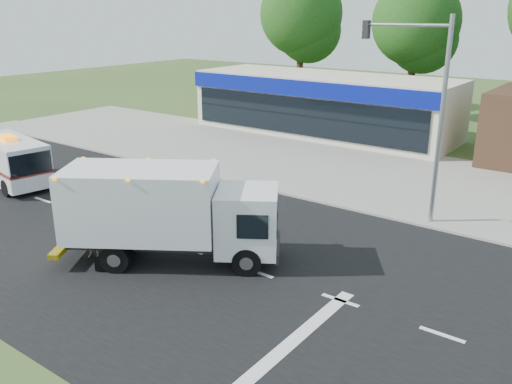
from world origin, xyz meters
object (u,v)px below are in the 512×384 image
Objects in this scene: ems_box_truck at (165,209)px; traffic_signal_pole at (426,99)px; emergency_worker at (92,233)px; ambulance_van at (11,160)px.

traffic_signal_pole is at bearing 25.22° from ems_box_truck.
ambulance_van is at bearing 146.41° from emergency_worker.
traffic_signal_pole is (7.61, 10.00, 4.01)m from emergency_worker.
ambulance_van is 19.27m from traffic_signal_pole.
emergency_worker is 0.23× the size of traffic_signal_pole.
ems_box_truck is 1.36× the size of ambulance_van.
ems_box_truck reaches higher than ambulance_van.
ambulance_van is (-12.14, 1.57, -0.65)m from ems_box_truck.
traffic_signal_pole reaches higher than ambulance_van.
emergency_worker is at bearing -127.28° from traffic_signal_pole.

